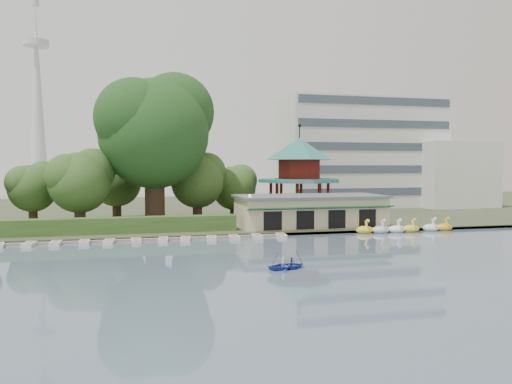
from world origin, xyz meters
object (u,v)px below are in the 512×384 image
object	(u,v)px
boathouse	(310,210)
pavilion	(299,169)
dock	(131,239)
big_tree	(156,126)
rowboat_with_passengers	(288,263)

from	to	relation	value
boathouse	pavilion	distance (m)	11.43
dock	boathouse	size ratio (longest dim) A/B	1.83
pavilion	big_tree	xyz separation A→B (m)	(-20.81, -3.77, 5.61)
dock	pavilion	size ratio (longest dim) A/B	2.52
pavilion	big_tree	size ratio (longest dim) A/B	0.67
pavilion	rowboat_with_passengers	bearing A→B (deg)	-110.26
big_tree	rowboat_with_passengers	world-z (taller)	big_tree
pavilion	big_tree	bearing A→B (deg)	-169.73
pavilion	boathouse	bearing A→B (deg)	-101.28
dock	rowboat_with_passengers	world-z (taller)	rowboat_with_passengers
dock	big_tree	xyz separation A→B (m)	(3.19, 11.03, 12.97)
boathouse	pavilion	xyz separation A→B (m)	(2.00, 10.03, 5.11)
dock	boathouse	distance (m)	22.62
boathouse	rowboat_with_passengers	bearing A→B (deg)	-113.93
dock	big_tree	size ratio (longest dim) A/B	1.70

